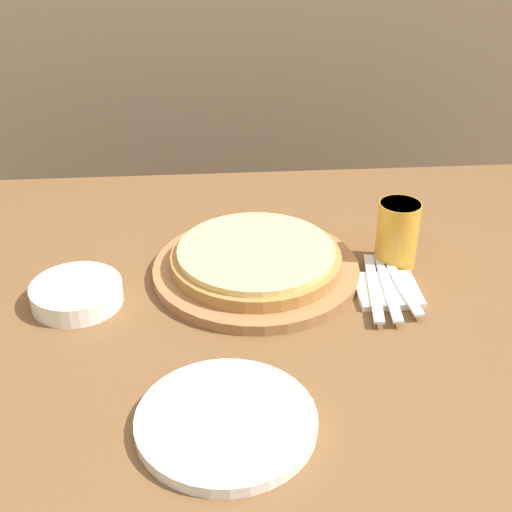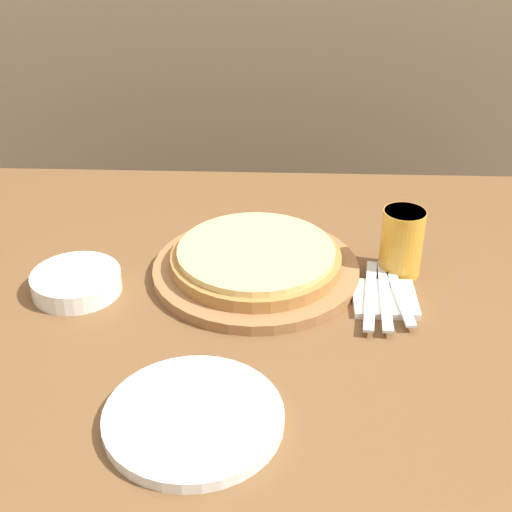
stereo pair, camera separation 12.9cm
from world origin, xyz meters
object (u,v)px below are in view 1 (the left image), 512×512
(spoon, at_px, (401,286))
(beer_glass, at_px, (398,232))
(dinner_plate, at_px, (226,422))
(fork, at_px, (373,287))
(dinner_knife, at_px, (387,286))
(side_bowl, at_px, (77,294))
(pizza_on_board, at_px, (256,263))

(spoon, bearing_deg, beer_glass, 83.00)
(beer_glass, height_order, dinner_plate, beer_glass)
(dinner_plate, relative_size, fork, 1.16)
(dinner_plate, height_order, dinner_knife, dinner_plate)
(side_bowl, xyz_separation_m, fork, (0.52, -0.01, -0.00))
(fork, bearing_deg, beer_glass, 57.93)
(side_bowl, height_order, spoon, side_bowl)
(pizza_on_board, bearing_deg, dinner_knife, -19.33)
(beer_glass, bearing_deg, pizza_on_board, -175.69)
(pizza_on_board, height_order, side_bowl, pizza_on_board)
(dinner_plate, distance_m, dinner_knife, 0.43)
(fork, distance_m, dinner_knife, 0.02)
(beer_glass, xyz_separation_m, fork, (-0.06, -0.10, -0.05))
(fork, relative_size, dinner_knife, 1.00)
(side_bowl, relative_size, fork, 0.73)
(side_bowl, bearing_deg, beer_glass, 8.49)
(pizza_on_board, xyz_separation_m, dinner_plate, (-0.07, -0.39, -0.02))
(dinner_plate, xyz_separation_m, spoon, (0.32, 0.31, 0.01))
(pizza_on_board, bearing_deg, dinner_plate, -100.28)
(pizza_on_board, distance_m, fork, 0.22)
(dinner_plate, bearing_deg, beer_glass, 50.68)
(beer_glass, distance_m, dinner_knife, 0.12)
(pizza_on_board, distance_m, beer_glass, 0.27)
(dinner_knife, bearing_deg, spoon, -0.00)
(dinner_knife, height_order, spoon, same)
(dinner_knife, relative_size, spoon, 1.17)
(fork, bearing_deg, pizza_on_board, 158.48)
(dinner_plate, relative_size, side_bowl, 1.59)
(dinner_plate, height_order, side_bowl, side_bowl)
(fork, bearing_deg, dinner_plate, -131.38)
(pizza_on_board, relative_size, dinner_plate, 1.51)
(dinner_knife, bearing_deg, fork, 180.00)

